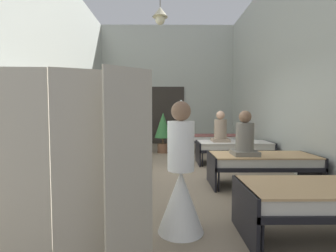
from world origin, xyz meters
name	(u,v)px	position (x,y,z in m)	size (l,w,h in m)	color
ground_plane	(168,175)	(0.00, 0.00, -0.05)	(6.12, 10.70, 0.10)	#7A6B56
room_shell	(168,69)	(0.00, 1.19, 2.48)	(5.92, 10.30, 4.97)	#B2B7AD
bed_left_row_0	(9,198)	(-1.71, -2.85, 0.44)	(1.90, 0.84, 0.57)	black
bed_right_row_0	(331,198)	(1.71, -2.85, 0.44)	(1.90, 0.84, 0.57)	black
bed_left_row_1	(75,162)	(-1.71, -0.95, 0.44)	(1.90, 0.84, 0.57)	black
bed_right_row_1	(262,162)	(1.71, -0.95, 0.44)	(1.90, 0.84, 0.57)	black
bed_left_row_2	(102,147)	(-1.71, 0.95, 0.44)	(1.90, 0.84, 0.57)	black
bed_right_row_2	(234,147)	(1.71, 0.95, 0.44)	(1.90, 0.84, 0.57)	black
bed_left_row_3	(117,139)	(-1.71, 2.85, 0.44)	(1.90, 0.84, 0.57)	black
bed_right_row_3	(218,139)	(1.71, 2.85, 0.44)	(1.90, 0.84, 0.57)	black
nurse_near_aisle	(181,185)	(0.12, -2.70, 0.53)	(0.52, 0.52, 1.49)	white
patient_seated_primary	(220,130)	(1.36, 0.97, 0.87)	(0.44, 0.44, 0.80)	gray
patient_seated_secondary	(245,139)	(1.36, -1.02, 0.87)	(0.44, 0.44, 0.80)	slate
potted_plant	(163,128)	(-0.16, 2.66, 0.81)	(0.56, 0.56, 1.33)	brown
privacy_screen	(77,174)	(-0.76, -3.45, 0.85)	(1.23, 0.28, 1.70)	#BCB29E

